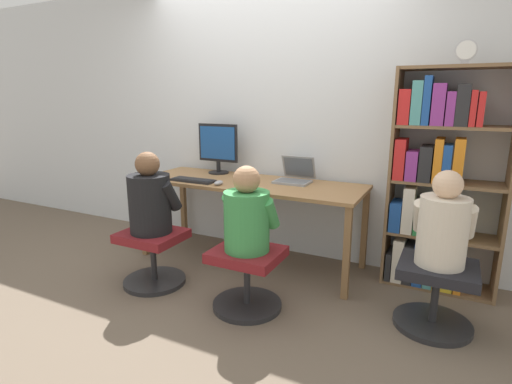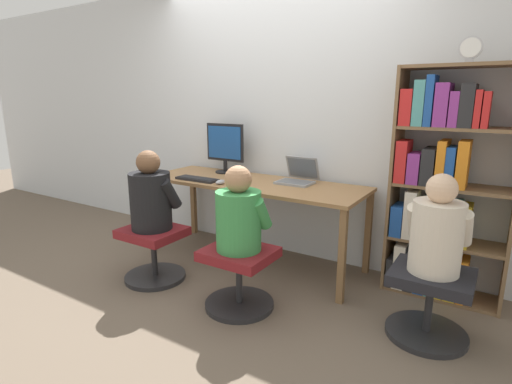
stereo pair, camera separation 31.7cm
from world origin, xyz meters
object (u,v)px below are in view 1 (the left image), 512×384
(keyboard, at_px, (193,180))
(bookshelf, at_px, (435,187))
(person_at_monitor, at_px, (150,199))
(laptop, at_px, (294,177))
(office_chair_side, at_px, (435,291))
(desk_clock, at_px, (466,51))
(person_near_shelf, at_px, (443,225))
(office_chair_right, at_px, (247,275))
(person_at_laptop, at_px, (247,215))
(office_chair_left, at_px, (153,254))
(desktop_monitor, at_px, (218,148))

(keyboard, xyz_separation_m, bookshelf, (1.96, 0.42, 0.05))
(bookshelf, bearing_deg, person_at_monitor, -154.51)
(laptop, height_order, office_chair_side, laptop)
(desk_clock, bearing_deg, person_near_shelf, -91.46)
(office_chair_right, relative_size, office_chair_side, 1.00)
(person_at_laptop, xyz_separation_m, desk_clock, (1.24, 0.88, 1.11))
(person_at_laptop, distance_m, person_near_shelf, 1.27)
(person_near_shelf, bearing_deg, office_chair_left, -170.72)
(laptop, height_order, office_chair_right, laptop)
(desktop_monitor, xyz_separation_m, person_at_laptop, (0.83, -0.97, -0.31))
(keyboard, height_order, office_chair_left, keyboard)
(laptop, bearing_deg, person_at_laptop, -89.56)
(laptop, height_order, desk_clock, desk_clock)
(person_at_laptop, relative_size, office_chair_side, 1.20)
(laptop, relative_size, bookshelf, 0.18)
(office_chair_right, bearing_deg, laptop, 90.43)
(office_chair_left, relative_size, person_near_shelf, 0.82)
(office_chair_right, xyz_separation_m, person_at_monitor, (-0.86, 0.00, 0.46))
(keyboard, distance_m, person_at_laptop, 0.98)
(office_chair_left, bearing_deg, office_chair_side, 9.16)
(keyboard, height_order, office_chair_side, keyboard)
(desktop_monitor, distance_m, office_chair_right, 1.49)
(person_at_monitor, height_order, office_chair_side, person_at_monitor)
(office_chair_right, height_order, person_at_monitor, person_at_monitor)
(bookshelf, bearing_deg, person_at_laptop, -139.94)
(office_chair_left, distance_m, office_chair_right, 0.86)
(person_at_laptop, height_order, bookshelf, bookshelf)
(keyboard, height_order, office_chair_right, keyboard)
(person_at_laptop, distance_m, bookshelf, 1.48)
(office_chair_left, distance_m, person_at_laptop, 0.97)
(office_chair_right, relative_size, person_near_shelf, 0.82)
(office_chair_side, height_order, person_near_shelf, person_near_shelf)
(office_chair_left, xyz_separation_m, person_near_shelf, (2.09, 0.34, 0.46))
(desktop_monitor, distance_m, desk_clock, 2.22)
(person_at_laptop, xyz_separation_m, office_chair_side, (1.23, 0.33, -0.45))
(person_at_monitor, xyz_separation_m, desk_clock, (2.10, 0.88, 1.09))
(desk_clock, bearing_deg, person_at_monitor, -157.34)
(bookshelf, height_order, person_near_shelf, bookshelf)
(laptop, distance_m, office_chair_right, 1.07)
(person_near_shelf, bearing_deg, laptop, 154.81)
(bookshelf, bearing_deg, office_chair_side, -81.46)
(keyboard, height_order, bookshelf, bookshelf)
(office_chair_right, height_order, office_chair_side, same)
(desktop_monitor, relative_size, person_at_laptop, 0.80)
(keyboard, relative_size, office_chair_right, 0.81)
(office_chair_right, height_order, person_near_shelf, person_near_shelf)
(keyboard, distance_m, office_chair_right, 1.11)
(office_chair_right, height_order, desk_clock, desk_clock)
(desk_clock, bearing_deg, office_chair_right, -144.55)
(office_chair_left, bearing_deg, desktop_monitor, 88.16)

